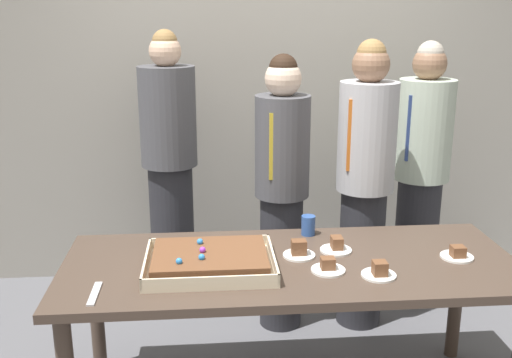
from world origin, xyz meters
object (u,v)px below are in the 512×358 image
object	(u,v)px
plated_slice_far_left	(328,267)
plated_slice_far_right	(457,254)
sheet_cake	(210,260)
person_green_shirt_behind	(365,182)
cake_server_utensil	(95,294)
plated_slice_center_front	(379,272)
person_serving_front	(170,168)
party_table	(291,278)
plated_slice_near_right	(336,247)
plated_slice_near_left	(299,251)
person_striped_tie_right	(282,190)
person_far_right_suit	(421,172)
drink_cup_nearest	(308,225)

from	to	relation	value
plated_slice_far_left	plated_slice_far_right	bearing A→B (deg)	7.99
sheet_cake	person_green_shirt_behind	xyz separation A→B (m)	(0.90, 0.79, 0.11)
cake_server_utensil	plated_slice_center_front	bearing A→B (deg)	3.27
plated_slice_far_left	person_serving_front	world-z (taller)	person_serving_front
party_table	sheet_cake	size ratio (longest dim) A/B	3.63
plated_slice_near_right	sheet_cake	bearing A→B (deg)	-166.19
party_table	plated_slice_near_right	distance (m)	0.27
plated_slice_near_left	person_striped_tie_right	distance (m)	0.71
person_green_shirt_behind	person_far_right_suit	xyz separation A→B (m)	(0.43, 0.27, -0.02)
person_serving_front	person_far_right_suit	distance (m)	1.57
plated_slice_near_left	person_green_shirt_behind	distance (m)	0.85
plated_slice_far_left	plated_slice_far_right	world-z (taller)	same
plated_slice_near_left	person_serving_front	xyz separation A→B (m)	(-0.65, 1.06, 0.13)
party_table	plated_slice_far_right	world-z (taller)	plated_slice_far_right
plated_slice_far_right	drink_cup_nearest	bearing A→B (deg)	150.97
party_table	sheet_cake	distance (m)	0.39
plated_slice_far_right	person_striped_tie_right	size ratio (longest dim) A/B	0.09
plated_slice_center_front	plated_slice_far_left	bearing A→B (deg)	160.27
person_striped_tie_right	drink_cup_nearest	bearing A→B (deg)	37.93
drink_cup_nearest	person_green_shirt_behind	xyz separation A→B (m)	(0.40, 0.42, 0.09)
sheet_cake	person_green_shirt_behind	world-z (taller)	person_green_shirt_behind
sheet_cake	plated_slice_near_right	distance (m)	0.62
person_green_shirt_behind	party_table	bearing A→B (deg)	13.23
plated_slice_near_left	person_far_right_suit	size ratio (longest dim) A/B	0.09
plated_slice_center_front	person_green_shirt_behind	distance (m)	0.96
drink_cup_nearest	person_serving_front	world-z (taller)	person_serving_front
plated_slice_near_left	person_green_shirt_behind	bearing A→B (deg)	54.78
drink_cup_nearest	person_green_shirt_behind	world-z (taller)	person_green_shirt_behind
sheet_cake	person_striped_tie_right	xyz separation A→B (m)	(0.42, 0.80, 0.07)
plated_slice_far_left	person_serving_front	distance (m)	1.45
plated_slice_far_left	drink_cup_nearest	distance (m)	0.44
plated_slice_near_right	plated_slice_far_left	distance (m)	0.24
plated_slice_far_left	person_far_right_suit	size ratio (longest dim) A/B	0.09
party_table	person_striped_tie_right	distance (m)	0.79
cake_server_utensil	person_green_shirt_behind	distance (m)	1.70
plated_slice_center_front	person_green_shirt_behind	xyz separation A→B (m)	(0.18, 0.94, 0.12)
drink_cup_nearest	person_striped_tie_right	world-z (taller)	person_striped_tie_right
party_table	person_green_shirt_behind	xyz separation A→B (m)	(0.53, 0.75, 0.23)
person_far_right_suit	sheet_cake	bearing A→B (deg)	-0.00
drink_cup_nearest	person_far_right_suit	size ratio (longest dim) A/B	0.06
person_far_right_suit	plated_slice_far_right	bearing A→B (deg)	40.57
plated_slice_far_right	plated_slice_center_front	distance (m)	0.44
plated_slice_near_left	plated_slice_far_right	world-z (taller)	plated_slice_near_left
plated_slice_far_right	plated_slice_center_front	world-z (taller)	plated_slice_center_front
party_table	plated_slice_far_left	world-z (taller)	plated_slice_far_left
person_serving_front	person_striped_tie_right	distance (m)	0.75
person_striped_tie_right	plated_slice_far_right	bearing A→B (deg)	69.65
person_far_right_suit	plated_slice_near_left	bearing A→B (deg)	7.73
plated_slice_far_left	person_striped_tie_right	bearing A→B (deg)	96.07
person_far_right_suit	plated_slice_center_front	bearing A→B (deg)	24.52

